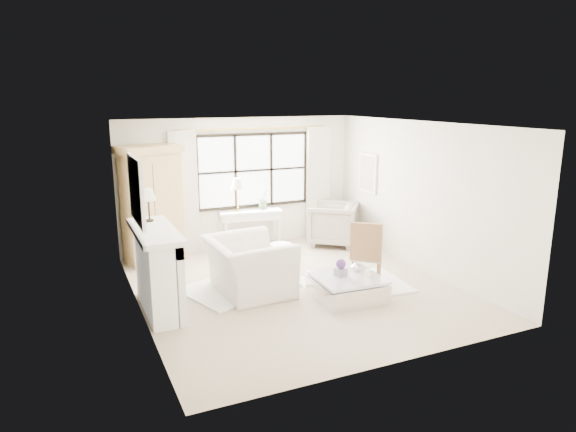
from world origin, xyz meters
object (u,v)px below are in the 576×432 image
armoire (152,204)px  coffee_table (347,288)px  club_armchair (249,266)px  console_table (250,229)px

armoire → coffee_table: size_ratio=2.13×
armoire → club_armchair: size_ratio=1.63×
console_table → club_armchair: size_ratio=0.98×
console_table → coffee_table: size_ratio=1.29×
console_table → coffee_table: bearing=-74.8°
club_armchair → coffee_table: size_ratio=1.31×
club_armchair → coffee_table: (1.32, -0.89, -0.27)m
armoire → console_table: 2.15m
console_table → coffee_table: 3.32m
console_table → club_armchair: 2.56m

